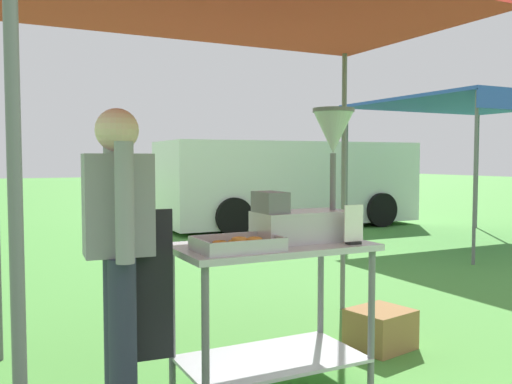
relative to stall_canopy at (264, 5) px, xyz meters
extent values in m
plane|color=#478E38|center=(0.28, 4.63, -2.24)|extent=(70.00, 70.00, 0.00)
cylinder|color=slate|center=(-1.40, -1.05, -1.11)|extent=(0.04, 0.04, 2.28)
cylinder|color=slate|center=(1.40, 1.16, -1.11)|extent=(0.04, 0.04, 2.28)
cube|color=#B7B7BC|center=(0.00, -0.10, -1.39)|extent=(1.13, 0.63, 0.04)
cube|color=#B7B7BC|center=(0.00, -0.10, -2.05)|extent=(1.04, 0.58, 0.02)
cylinder|color=slate|center=(-0.51, -0.36, -1.83)|extent=(0.04, 0.04, 0.83)
cylinder|color=slate|center=(0.51, -0.36, -1.83)|extent=(0.04, 0.04, 0.83)
cylinder|color=slate|center=(-0.51, 0.17, -1.83)|extent=(0.04, 0.04, 0.83)
cylinder|color=slate|center=(0.51, 0.17, -1.83)|extent=(0.04, 0.04, 0.83)
cube|color=#B7B7BC|center=(-0.27, -0.22, -1.37)|extent=(0.45, 0.31, 0.01)
cube|color=#B7B7BC|center=(-0.27, -0.37, -1.33)|extent=(0.45, 0.01, 0.06)
cube|color=#B7B7BC|center=(-0.27, -0.07, -1.33)|extent=(0.45, 0.01, 0.06)
cube|color=#B7B7BC|center=(-0.49, -0.22, -1.33)|extent=(0.01, 0.31, 0.06)
cube|color=#B7B7BC|center=(-0.06, -0.22, -1.33)|extent=(0.01, 0.31, 0.06)
torus|color=gold|center=(-0.33, -0.21, -1.35)|extent=(0.12, 0.12, 0.03)
torus|color=gold|center=(-0.42, -0.21, -1.35)|extent=(0.12, 0.12, 0.03)
torus|color=gold|center=(-0.16, -0.29, -1.35)|extent=(0.12, 0.12, 0.03)
torus|color=gold|center=(-0.12, -0.18, -1.35)|extent=(0.11, 0.11, 0.03)
torus|color=gold|center=(-0.24, -0.13, -1.35)|extent=(0.12, 0.12, 0.03)
torus|color=gold|center=(-0.44, -0.31, -1.35)|extent=(0.10, 0.10, 0.03)
torus|color=gold|center=(-0.24, -0.26, -1.35)|extent=(0.10, 0.10, 0.03)
torus|color=gold|center=(-0.16, -0.11, -1.35)|extent=(0.12, 0.12, 0.03)
torus|color=gold|center=(-0.34, -0.29, -1.35)|extent=(0.12, 0.12, 0.03)
torus|color=gold|center=(-0.33, -0.12, -1.35)|extent=(0.11, 0.11, 0.03)
torus|color=gold|center=(-0.17, -0.23, -1.33)|extent=(0.09, 0.09, 0.03)
torus|color=gold|center=(-0.25, -0.19, -1.33)|extent=(0.10, 0.10, 0.03)
cube|color=#B7B7BC|center=(0.20, -0.10, -1.29)|extent=(0.56, 0.28, 0.18)
cube|color=slate|center=(-0.01, -0.10, -1.14)|extent=(0.14, 0.22, 0.12)
cylinder|color=slate|center=(0.42, -0.10, -1.03)|extent=(0.04, 0.04, 0.34)
cone|color=#B7B7BC|center=(0.42, -0.10, -0.73)|extent=(0.24, 0.24, 0.25)
cylinder|color=slate|center=(0.42, -0.10, -0.60)|extent=(0.25, 0.25, 0.02)
cube|color=black|center=(0.41, -0.33, -1.37)|extent=(0.08, 0.05, 0.02)
cube|color=white|center=(0.41, -0.33, -1.26)|extent=(0.13, 0.01, 0.21)
cylinder|color=#2D3347|center=(-0.86, 0.05, -1.81)|extent=(0.14, 0.14, 0.86)
cylinder|color=#2D3347|center=(-0.87, -0.15, -1.81)|extent=(0.14, 0.14, 0.86)
cube|color=gray|center=(-0.87, -0.05, -1.12)|extent=(0.36, 0.25, 0.52)
cube|color=black|center=(-0.75, -0.06, -1.55)|extent=(0.32, 0.05, 0.80)
cylinder|color=gray|center=(-0.85, 0.17, -1.10)|extent=(0.10, 0.10, 0.58)
cylinder|color=gray|center=(-0.88, -0.27, -1.10)|extent=(0.10, 0.10, 0.58)
sphere|color=beige|center=(-0.87, -0.05, -0.74)|extent=(0.22, 0.22, 0.22)
cube|color=olive|center=(1.04, 0.19, -2.10)|extent=(0.47, 0.44, 0.28)
cube|color=white|center=(4.13, 6.86, -1.35)|extent=(5.20, 2.10, 1.60)
cube|color=#1E2833|center=(6.13, 6.78, -0.95)|extent=(0.16, 1.62, 0.70)
cylinder|color=black|center=(5.76, 7.73, -1.90)|extent=(0.69, 0.27, 0.68)
cylinder|color=black|center=(5.68, 5.87, -1.90)|extent=(0.69, 0.27, 0.68)
cylinder|color=black|center=(2.58, 7.85, -1.90)|extent=(0.69, 0.27, 0.68)
cylinder|color=black|center=(2.51, 5.99, -1.90)|extent=(0.69, 0.27, 0.68)
cylinder|color=slate|center=(4.15, 2.15, -1.13)|extent=(0.04, 0.04, 2.22)
cylinder|color=slate|center=(4.15, 4.90, -1.13)|extent=(0.04, 0.04, 2.22)
cylinder|color=slate|center=(7.30, 4.90, -1.13)|extent=(0.04, 0.04, 2.22)
cube|color=blue|center=(5.72, 3.52, 0.00)|extent=(3.34, 2.95, 0.05)
camera|label=1|loc=(-1.50, -2.88, -0.89)|focal=38.84mm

